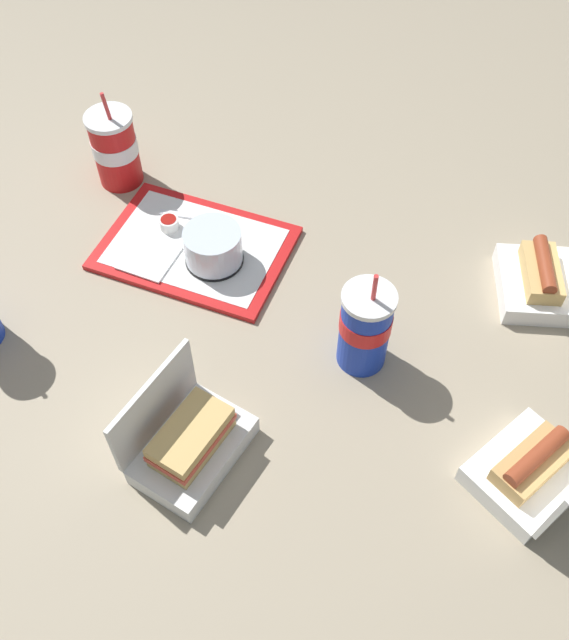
% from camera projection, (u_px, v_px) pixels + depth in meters
% --- Properties ---
extents(ground_plane, '(3.20, 3.20, 0.00)m').
position_uv_depth(ground_plane, '(287.00, 340.00, 1.31)').
color(ground_plane, gray).
extents(food_tray, '(0.38, 0.28, 0.01)m').
position_uv_depth(food_tray, '(195.00, 248.00, 1.44)').
color(food_tray, red).
rests_on(food_tray, ground_plane).
extents(cake_container, '(0.12, 0.12, 0.08)m').
position_uv_depth(cake_container, '(213.00, 248.00, 1.39)').
color(cake_container, black).
rests_on(cake_container, food_tray).
extents(ketchup_cup, '(0.04, 0.04, 0.02)m').
position_uv_depth(ketchup_cup, '(169.00, 223.00, 1.46)').
color(ketchup_cup, white).
rests_on(ketchup_cup, food_tray).
extents(napkin_stack, '(0.11, 0.11, 0.00)m').
position_uv_depth(napkin_stack, '(149.00, 258.00, 1.42)').
color(napkin_stack, white).
rests_on(napkin_stack, food_tray).
extents(plastic_fork, '(0.11, 0.03, 0.00)m').
position_uv_depth(plastic_fork, '(185.00, 215.00, 1.49)').
color(plastic_fork, white).
rests_on(plastic_fork, food_tray).
extents(clamshell_hotdog_front, '(0.20, 0.21, 0.18)m').
position_uv_depth(clamshell_hotdog_front, '(544.00, 278.00, 1.35)').
color(clamshell_hotdog_front, white).
rests_on(clamshell_hotdog_front, ground_plane).
extents(clamshell_sandwich_right, '(0.18, 0.22, 0.17)m').
position_uv_depth(clamshell_sandwich_right, '(189.00, 441.00, 1.14)').
color(clamshell_sandwich_right, white).
rests_on(clamshell_sandwich_right, ground_plane).
extents(clamshell_hotdog_corner, '(0.22, 0.23, 0.18)m').
position_uv_depth(clamshell_hotdog_corner, '(535.00, 472.00, 1.11)').
color(clamshell_hotdog_corner, white).
rests_on(clamshell_hotdog_corner, ground_plane).
extents(soda_cup_back, '(0.09, 0.09, 0.24)m').
position_uv_depth(soda_cup_back, '(365.00, 327.00, 1.22)').
color(soda_cup_back, '#1938B7').
rests_on(soda_cup_back, ground_plane).
extents(soda_cup_center, '(0.10, 0.10, 0.23)m').
position_uv_depth(soda_cup_center, '(115.00, 148.00, 1.51)').
color(soda_cup_center, red).
rests_on(soda_cup_center, ground_plane).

